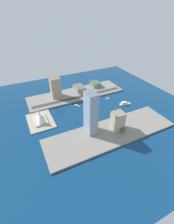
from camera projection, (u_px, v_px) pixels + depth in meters
name	position (u px, v px, depth m)	size (l,w,h in m)	color
ground_plane	(91.00, 111.00, 342.34)	(440.00, 440.00, 0.00)	navy
quay_west	(111.00, 132.00, 282.15)	(70.00, 240.00, 3.39)	gray
quay_east	(76.00, 94.00, 400.61)	(70.00, 240.00, 3.39)	gray
peninsula_point	(41.00, 121.00, 310.85)	(64.95, 48.01, 2.00)	#A89E89
road_strip	(79.00, 97.00, 385.35)	(11.59, 228.00, 0.15)	#38383D
ferry_yellow_fast	(89.00, 109.00, 344.37)	(17.94, 21.01, 6.30)	yellow
tugboat_red	(77.00, 106.00, 356.34)	(12.31, 12.36, 3.28)	red
ferry_white_commuter	(125.00, 103.00, 361.51)	(12.69, 27.05, 7.10)	silver
sailboat_small_white	(108.00, 98.00, 384.55)	(3.88, 11.67, 13.14)	white
tower_tall_glass	(91.00, 113.00, 261.22)	(25.75, 16.57, 76.83)	#8C9EB2
office_block_beige	(118.00, 121.00, 278.73)	(20.19, 20.43, 34.70)	#C6B793
carpark_squat_concrete	(79.00, 88.00, 412.95)	(36.75, 23.59, 11.00)	gray
apartment_midrise_tan	(56.00, 88.00, 374.13)	(21.09, 24.12, 47.39)	tan
terminal_long_green	(95.00, 84.00, 432.53)	(28.99, 22.50, 11.77)	slate
van_white	(100.00, 93.00, 402.54)	(1.99, 4.27, 1.51)	black
pickup_red	(81.00, 95.00, 391.03)	(2.06, 4.47, 1.56)	black
hatchback_blue	(95.00, 93.00, 398.41)	(1.98, 4.37, 1.59)	black
taxi_yellow_cab	(81.00, 97.00, 383.53)	(2.00, 4.89, 1.64)	black
traffic_light_waterfront	(77.00, 98.00, 374.00)	(0.36, 0.36, 6.50)	black
opera_landmark	(40.00, 117.00, 304.63)	(37.95, 24.24, 25.34)	#BCAD93
park_tree_cluster	(123.00, 129.00, 277.57)	(9.03, 13.05, 9.50)	brown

